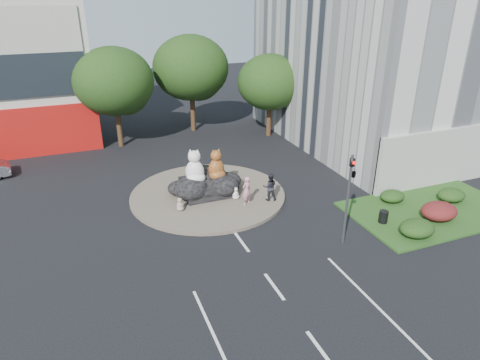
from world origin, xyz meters
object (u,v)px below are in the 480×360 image
(cat_tabby, at_px, (216,164))
(kitten_calico, at_px, (180,204))
(cat_white, at_px, (195,166))
(litter_bin, at_px, (383,217))
(pedestrian_dark, at_px, (270,187))
(pedestrian_pink, at_px, (247,191))
(kitten_white, at_px, (236,193))

(cat_tabby, distance_m, kitten_calico, 3.66)
(cat_white, height_order, cat_tabby, cat_white)
(cat_tabby, relative_size, litter_bin, 2.88)
(cat_tabby, bearing_deg, pedestrian_dark, -54.77)
(pedestrian_pink, height_order, litter_bin, pedestrian_pink)
(kitten_white, bearing_deg, pedestrian_dark, -74.30)
(kitten_calico, bearing_deg, pedestrian_pink, 26.00)
(cat_tabby, distance_m, kitten_white, 2.23)
(cat_tabby, height_order, litter_bin, cat_tabby)
(cat_white, height_order, kitten_calico, cat_white)
(pedestrian_dark, xyz_separation_m, litter_bin, (4.92, -4.82, -0.62))
(kitten_calico, xyz_separation_m, pedestrian_dark, (5.58, -0.71, 0.47))
(cat_white, height_order, pedestrian_pink, cat_white)
(pedestrian_pink, distance_m, pedestrian_dark, 1.56)
(cat_tabby, xyz_separation_m, kitten_calico, (-2.89, -1.68, -1.50))
(kitten_calico, height_order, pedestrian_pink, pedestrian_pink)
(kitten_white, xyz_separation_m, litter_bin, (6.85, -5.75, -0.14))
(pedestrian_dark, bearing_deg, litter_bin, 152.98)
(cat_white, distance_m, pedestrian_dark, 4.87)
(pedestrian_dark, relative_size, litter_bin, 2.52)
(pedestrian_dark, bearing_deg, kitten_calico, 10.19)
(pedestrian_pink, bearing_deg, kitten_calico, -33.46)
(pedestrian_pink, xyz_separation_m, litter_bin, (6.48, -4.83, -0.63))
(kitten_white, height_order, pedestrian_dark, pedestrian_dark)
(cat_tabby, height_order, kitten_white, cat_tabby)
(pedestrian_pink, height_order, pedestrian_dark, pedestrian_pink)
(cat_tabby, relative_size, kitten_white, 2.45)
(cat_white, xyz_separation_m, kitten_white, (2.21, -1.36, -1.62))
(cat_white, xyz_separation_m, cat_tabby, (1.45, 0.10, -0.11))
(pedestrian_dark, bearing_deg, cat_tabby, -24.15)
(kitten_calico, relative_size, pedestrian_pink, 0.46)
(cat_white, bearing_deg, cat_tabby, 30.11)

